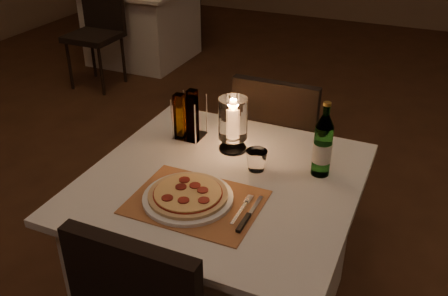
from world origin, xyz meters
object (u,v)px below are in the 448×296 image
at_px(tumbler, 257,160).
at_px(water_bottle, 323,146).
at_px(neighbor_table_left, 143,23).
at_px(main_table, 222,252).
at_px(pizza, 188,194).
at_px(hurricane_candle, 233,120).
at_px(chair_far, 279,140).
at_px(plate, 188,198).

bearing_deg(tumbler, water_bottle, 16.81).
xyz_separation_m(water_bottle, neighbor_table_left, (-2.47, 2.65, -0.49)).
bearing_deg(water_bottle, tumbler, -163.19).
relative_size(main_table, pizza, 3.57).
bearing_deg(neighbor_table_left, water_bottle, -47.00).
bearing_deg(hurricane_candle, water_bottle, -5.70).
bearing_deg(pizza, neighbor_table_left, 124.79).
distance_m(main_table, water_bottle, 0.61).
distance_m(chair_far, plate, 0.92).
distance_m(main_table, neighbor_table_left, 3.55).
height_order(main_table, hurricane_candle, hurricane_candle).
relative_size(chair_far, pizza, 3.21).
height_order(water_bottle, hurricane_candle, water_bottle).
distance_m(chair_far, hurricane_candle, 0.60).
bearing_deg(hurricane_candle, tumbler, -36.78).
bearing_deg(tumbler, main_table, -131.41).
relative_size(main_table, water_bottle, 3.36).
relative_size(pizza, neighbor_table_left, 0.28).
height_order(pizza, hurricane_candle, hurricane_candle).
relative_size(chair_far, tumbler, 10.90).
distance_m(pizza, tumbler, 0.33).
bearing_deg(hurricane_candle, neighbor_table_left, 128.71).
distance_m(tumbler, hurricane_candle, 0.20).
height_order(pizza, neighbor_table_left, pizza).
height_order(tumbler, neighbor_table_left, tumbler).
xyz_separation_m(chair_far, water_bottle, (0.33, -0.53, 0.31)).
relative_size(pizza, tumbler, 3.39).
relative_size(plate, hurricane_candle, 1.40).
height_order(pizza, water_bottle, water_bottle).
bearing_deg(neighbor_table_left, chair_far, -44.66).
bearing_deg(pizza, plate, -155.77).
height_order(chair_far, pizza, chair_far).
height_order(tumbler, water_bottle, water_bottle).
bearing_deg(neighbor_table_left, tumbler, -50.56).
distance_m(chair_far, tumbler, 0.65).
xyz_separation_m(chair_far, pizza, (-0.05, -0.89, 0.22)).
distance_m(hurricane_candle, neighbor_table_left, 3.38).
height_order(plate, pizza, pizza).
height_order(main_table, tumbler, tumbler).
bearing_deg(main_table, tumbler, 48.59).
distance_m(tumbler, neighbor_table_left, 3.55).
relative_size(chair_far, plate, 2.81).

